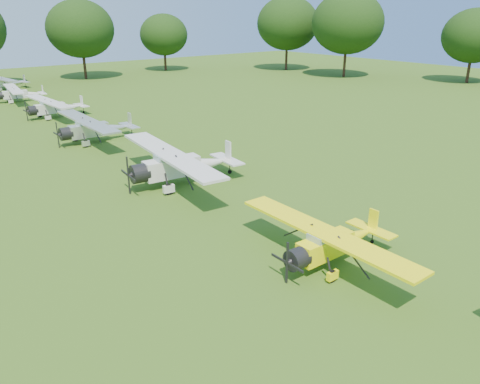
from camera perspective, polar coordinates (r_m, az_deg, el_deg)
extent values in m
plane|color=#2C5014|center=(27.65, -3.32, -0.85)|extent=(160.00, 160.00, 0.00)
cylinder|color=#321B13|center=(82.31, 26.11, 13.28)|extent=(0.44, 0.44, 4.02)
ellipsoid|color=black|center=(81.96, 26.68, 16.66)|extent=(9.39, 9.39, 7.98)
cylinder|color=#321B13|center=(83.21, 12.65, 15.26)|extent=(0.44, 0.44, 4.99)
ellipsoid|color=black|center=(82.85, 13.00, 19.45)|extent=(11.65, 11.65, 9.90)
cylinder|color=#321B13|center=(91.97, 5.68, 16.11)|extent=(0.44, 0.44, 4.81)
ellipsoid|color=black|center=(91.65, 5.82, 19.77)|extent=(11.23, 11.23, 9.55)
cylinder|color=#321B13|center=(91.38, -9.11, 15.57)|extent=(0.44, 0.44, 3.70)
ellipsoid|color=black|center=(91.08, -9.28, 18.40)|extent=(8.63, 8.63, 7.34)
cylinder|color=#321B13|center=(82.89, -18.43, 14.52)|extent=(0.44, 0.44, 4.51)
ellipsoid|color=black|center=(82.53, -18.89, 18.31)|extent=(10.52, 10.52, 8.94)
cube|color=#FFF40A|center=(20.49, 10.34, -6.60)|extent=(2.82, 0.86, 0.92)
cone|color=#FFF40A|center=(22.22, 14.45, -5.04)|extent=(2.46, 0.81, 0.79)
cube|color=#8CA5B2|center=(20.22, 10.26, -5.46)|extent=(1.41, 0.82, 0.48)
cylinder|color=black|center=(19.41, 6.99, -8.07)|extent=(0.80, 0.92, 0.91)
cube|color=black|center=(19.05, 5.76, -8.61)|extent=(0.05, 0.11, 1.84)
cube|color=#FFF40A|center=(20.12, 10.30, -4.90)|extent=(1.35, 9.31, 0.12)
cube|color=#FFF40A|center=(22.69, 15.92, -3.40)|extent=(0.09, 0.48, 1.14)
cube|color=#FFF40A|center=(22.79, 15.69, -4.37)|extent=(0.77, 2.46, 0.08)
cylinder|color=black|center=(19.73, 11.21, -10.03)|extent=(0.53, 0.14, 0.53)
cylinder|color=black|center=(21.00, 6.69, -7.69)|extent=(0.53, 0.14, 0.53)
cylinder|color=black|center=(23.23, 15.78, -5.87)|extent=(0.21, 0.07, 0.21)
cube|color=silver|center=(29.73, -8.30, 2.96)|extent=(3.67, 1.43, 1.17)
cone|color=silver|center=(31.06, -3.21, 3.62)|extent=(3.22, 1.33, 1.01)
cube|color=#8CA5B2|center=(29.50, -8.56, 4.06)|extent=(1.89, 1.21, 0.62)
cylinder|color=black|center=(28.98, -12.12, 2.23)|extent=(1.12, 1.26, 1.16)
cube|color=black|center=(28.76, -13.47, 1.96)|extent=(0.08, 0.14, 2.35)
cube|color=silver|center=(29.42, -8.59, 4.58)|extent=(2.86, 11.96, 0.16)
cube|color=silver|center=(31.43, -1.45, 4.93)|extent=(0.18, 0.62, 1.45)
cube|color=silver|center=(31.52, -1.61, 4.02)|extent=(1.28, 3.21, 0.10)
cylinder|color=black|center=(28.46, -8.67, 0.31)|extent=(0.69, 0.25, 0.67)
cylinder|color=black|center=(30.90, -10.81, 1.87)|extent=(0.69, 0.25, 0.67)
cylinder|color=black|center=(31.92, -1.25, 2.49)|extent=(0.28, 0.12, 0.27)
cube|color=silver|center=(41.38, -17.95, 7.16)|extent=(3.24, 1.01, 1.06)
cone|color=silver|center=(42.37, -14.48, 7.62)|extent=(2.83, 0.95, 0.91)
cube|color=#8CA5B2|center=(41.23, -18.17, 7.88)|extent=(1.63, 0.95, 0.55)
cylinder|color=black|center=(40.81, -20.47, 6.67)|extent=(0.92, 1.06, 1.05)
cube|color=black|center=(40.63, -21.34, 6.49)|extent=(0.06, 0.12, 2.12)
cube|color=silver|center=(41.18, -18.21, 8.22)|extent=(1.63, 10.70, 0.14)
cube|color=silver|center=(42.65, -13.30, 8.50)|extent=(0.11, 0.56, 1.31)
cube|color=silver|center=(42.71, -13.37, 7.89)|extent=(0.90, 2.83, 0.09)
cylinder|color=black|center=(40.15, -18.27, 5.60)|extent=(0.61, 0.17, 0.60)
cylinder|color=black|center=(42.47, -19.46, 6.27)|extent=(0.61, 0.17, 0.60)
cylinder|color=black|center=(42.98, -13.03, 6.85)|extent=(0.24, 0.08, 0.24)
cube|color=silver|center=(52.88, -22.15, 9.42)|extent=(3.03, 1.06, 0.98)
cone|color=silver|center=(53.78, -19.61, 9.77)|extent=(2.66, 0.99, 0.84)
cube|color=#8CA5B2|center=(52.76, -22.32, 9.94)|extent=(1.54, 0.94, 0.51)
cylinder|color=black|center=(52.32, -23.97, 9.05)|extent=(0.89, 1.02, 0.97)
cube|color=black|center=(52.14, -24.60, 8.92)|extent=(0.06, 0.11, 1.96)
cube|color=silver|center=(52.72, -22.36, 10.19)|extent=(1.93, 9.95, 0.13)
cube|color=silver|center=(54.06, -18.76, 10.43)|extent=(0.12, 0.52, 1.21)
cube|color=silver|center=(54.09, -18.79, 9.98)|extent=(0.94, 2.65, 0.08)
cylinder|color=black|center=(51.68, -22.35, 8.36)|extent=(0.57, 0.18, 0.56)
cylinder|color=black|center=(53.85, -23.23, 8.69)|extent=(0.57, 0.18, 0.56)
cylinder|color=black|center=(54.30, -18.52, 9.22)|extent=(0.23, 0.09, 0.22)
cube|color=silver|center=(64.17, -25.74, 10.66)|extent=(2.85, 1.14, 0.91)
cone|color=silver|center=(64.48, -23.65, 10.90)|extent=(2.50, 1.06, 0.78)
cube|color=#8CA5B2|center=(64.09, -25.89, 11.06)|extent=(1.47, 0.95, 0.48)
cylinder|color=black|center=(64.01, -27.21, 10.40)|extent=(0.88, 0.99, 0.90)
cube|color=silver|center=(64.06, -25.92, 11.25)|extent=(2.31, 9.28, 0.12)
cube|color=silver|center=(64.55, -22.94, 11.40)|extent=(0.14, 0.48, 1.13)
cube|color=silver|center=(64.59, -22.97, 11.05)|extent=(1.01, 2.50, 0.08)
cylinder|color=black|center=(63.13, -26.14, 9.85)|extent=(0.53, 0.20, 0.52)
cylinder|color=black|center=(65.26, -26.38, 10.12)|extent=(0.53, 0.20, 0.52)
cylinder|color=black|center=(64.73, -22.72, 10.45)|extent=(0.21, 0.09, 0.21)
cube|color=silver|center=(75.23, -27.10, 11.72)|extent=(2.91, 1.21, 0.93)
cone|color=silver|center=(76.07, -25.39, 11.97)|extent=(2.55, 1.12, 0.79)
cube|color=#8CA5B2|center=(75.14, -27.22, 12.07)|extent=(1.51, 0.99, 0.48)
cube|color=silver|center=(75.12, -27.25, 12.23)|extent=(2.52, 9.43, 0.12)
cube|color=silver|center=(76.33, -24.82, 12.42)|extent=(0.15, 0.49, 1.15)
cube|color=silver|center=(76.35, -24.84, 12.12)|extent=(1.07, 2.55, 0.08)
cylinder|color=black|center=(74.05, -27.22, 11.06)|extent=(0.54, 0.21, 0.53)
cylinder|color=black|center=(76.51, -24.63, 11.60)|extent=(0.22, 0.10, 0.21)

